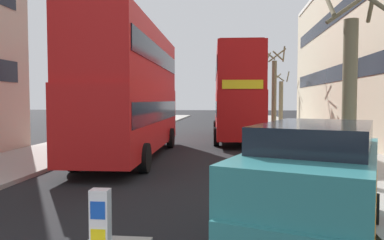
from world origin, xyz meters
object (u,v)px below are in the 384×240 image
Objects in this scene: keep_left_bollard at (100,229)px; taxi_minivan at (314,185)px; double_decker_bus_away at (132,88)px; double_decker_bus_oncoming at (236,92)px.

keep_left_bollard is 0.22× the size of taxi_minivan.
double_decker_bus_away reaches higher than keep_left_bollard.
double_decker_bus_oncoming is 17.38m from taxi_minivan.
double_decker_bus_oncoming is at bearing 59.71° from double_decker_bus_away.
double_decker_bus_oncoming is 2.11× the size of taxi_minivan.
keep_left_bollard is at bearing -77.18° from double_decker_bus_away.
keep_left_bollard is at bearing -159.98° from taxi_minivan.
keep_left_bollard is 0.10× the size of double_decker_bus_away.
double_decker_bus_oncoming is at bearing 83.22° from keep_left_bollard.
keep_left_bollard is 3.57m from taxi_minivan.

